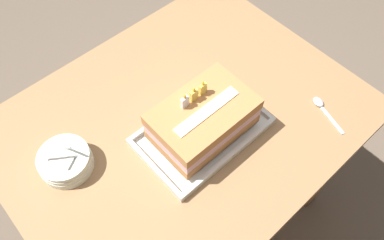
% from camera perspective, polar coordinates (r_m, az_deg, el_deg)
% --- Properties ---
extents(ground_plane, '(8.00, 8.00, 0.00)m').
position_cam_1_polar(ground_plane, '(1.73, -0.95, -13.16)').
color(ground_plane, '#6B5B4C').
extents(dining_table, '(0.99, 0.78, 0.74)m').
position_cam_1_polar(dining_table, '(1.16, -1.39, -2.91)').
color(dining_table, '#9E754C').
rests_on(dining_table, ground_plane).
extents(foil_tray, '(0.35, 0.22, 0.02)m').
position_cam_1_polar(foil_tray, '(1.03, 1.56, -1.81)').
color(foil_tray, silver).
rests_on(foil_tray, dining_table).
extents(birthday_cake, '(0.26, 0.17, 0.15)m').
position_cam_1_polar(birthday_cake, '(0.97, 1.65, 0.20)').
color(birthday_cake, '#C2824B').
rests_on(birthday_cake, foil_tray).
extents(bowl_stack, '(0.14, 0.14, 0.11)m').
position_cam_1_polar(bowl_stack, '(1.02, -18.59, -5.92)').
color(bowl_stack, silver).
rests_on(bowl_stack, dining_table).
extents(serving_spoon_near_tray, '(0.05, 0.13, 0.01)m').
position_cam_1_polar(serving_spoon_near_tray, '(1.14, 18.93, 2.10)').
color(serving_spoon_near_tray, silver).
rests_on(serving_spoon_near_tray, dining_table).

